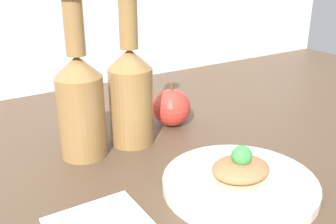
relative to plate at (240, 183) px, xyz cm
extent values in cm
cube|color=brown|center=(-1.44, 8.64, -3.08)|extent=(180.00, 110.00, 4.00)
cylinder|color=silver|center=(0.00, 0.00, -0.23)|extent=(23.14, 23.14, 1.69)
torus|color=silver|center=(0.00, 0.00, 0.36)|extent=(22.47, 22.47, 1.18)
cylinder|color=beige|center=(0.00, 0.00, 0.81)|extent=(14.11, 14.11, 0.40)
ellipsoid|color=#9E6B42|center=(0.00, 0.00, 2.31)|extent=(9.01, 7.66, 2.60)
sphere|color=green|center=(0.00, 0.00, 4.53)|extent=(3.05, 3.05, 3.05)
cylinder|color=olive|center=(-15.58, 23.04, 6.04)|extent=(7.96, 7.96, 14.24)
cone|color=olive|center=(-15.58, 23.04, 14.95)|extent=(7.96, 7.96, 3.58)
cylinder|color=olive|center=(-15.58, 23.04, 21.14)|extent=(3.18, 3.18, 8.79)
cylinder|color=olive|center=(-6.11, 23.04, 6.04)|extent=(7.96, 7.96, 14.24)
cone|color=olive|center=(-6.11, 23.04, 14.95)|extent=(7.96, 7.96, 3.58)
cylinder|color=olive|center=(-6.11, 23.04, 21.14)|extent=(3.18, 3.18, 8.79)
sphere|color=red|center=(4.49, 25.85, 2.79)|extent=(7.74, 7.74, 7.74)
cylinder|color=brown|center=(4.49, 25.85, 7.27)|extent=(0.62, 0.62, 1.74)
camera|label=1|loc=(-36.12, -37.27, 31.30)|focal=42.00mm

